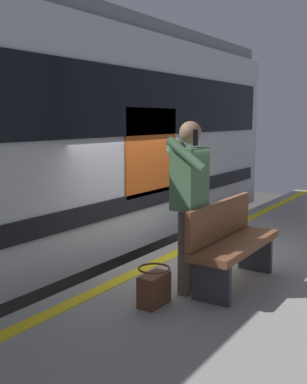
# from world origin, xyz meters

# --- Properties ---
(ground_plane) EXTENTS (23.46, 23.46, 0.00)m
(ground_plane) POSITION_xyz_m (0.00, 0.00, 0.00)
(ground_plane) COLOR #4C4742
(safety_line) EXTENTS (12.74, 0.16, 0.01)m
(safety_line) POSITION_xyz_m (0.00, 0.30, 1.03)
(safety_line) COLOR yellow
(safety_line) RESTS_ON platform
(track_rail_near) EXTENTS (16.91, 0.08, 0.16)m
(track_rail_near) POSITION_xyz_m (0.00, -1.10, 0.08)
(track_rail_near) COLOR slate
(track_rail_near) RESTS_ON ground
(track_rail_far) EXTENTS (16.91, 0.08, 0.16)m
(track_rail_far) POSITION_xyz_m (0.00, -2.54, 0.08)
(track_rail_far) COLOR slate
(track_rail_far) RESTS_ON ground
(passenger) EXTENTS (0.57, 0.55, 1.75)m
(passenger) POSITION_xyz_m (1.10, 1.09, 2.06)
(passenger) COLOR brown
(passenger) RESTS_ON platform
(handbag) EXTENTS (0.34, 0.31, 0.37)m
(handbag) POSITION_xyz_m (1.60, 0.99, 1.20)
(handbag) COLOR #59331E
(handbag) RESTS_ON platform
(bench) EXTENTS (1.45, 0.44, 0.90)m
(bench) POSITION_xyz_m (0.67, 1.37, 1.51)
(bench) COLOR brown
(bench) RESTS_ON platform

